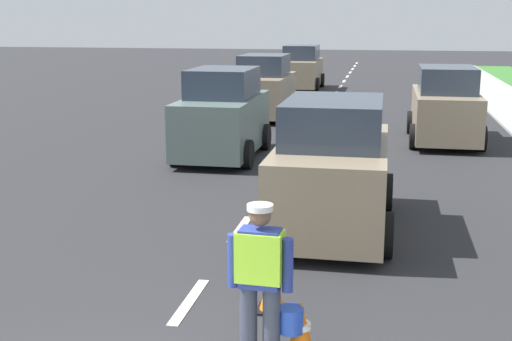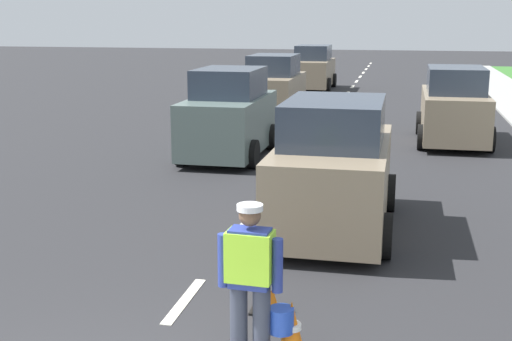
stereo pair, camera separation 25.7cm
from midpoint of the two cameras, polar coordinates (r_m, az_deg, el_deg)
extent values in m
plane|color=#28282B|center=(26.16, 6.90, 5.12)|extent=(96.00, 96.00, 0.00)
cube|color=silver|center=(8.62, -5.16, -10.83)|extent=(0.14, 1.40, 0.01)
cube|color=silver|center=(11.33, -0.63, -4.91)|extent=(0.14, 1.40, 0.01)
cube|color=silver|center=(14.16, 2.09, -1.30)|extent=(0.14, 1.40, 0.01)
cube|color=silver|center=(17.05, 3.88, 1.10)|extent=(0.14, 1.40, 0.01)
cube|color=silver|center=(19.97, 5.15, 2.80)|extent=(0.14, 1.40, 0.01)
cube|color=silver|center=(22.91, 6.11, 4.07)|extent=(0.14, 1.40, 0.01)
cube|color=silver|center=(25.86, 6.84, 5.04)|extent=(0.14, 1.40, 0.01)
cube|color=silver|center=(28.83, 7.43, 5.82)|extent=(0.14, 1.40, 0.01)
cube|color=silver|center=(31.80, 7.90, 6.45)|extent=(0.14, 1.40, 0.01)
cube|color=silver|center=(34.77, 8.30, 6.97)|extent=(0.14, 1.40, 0.01)
cube|color=silver|center=(37.75, 8.64, 7.41)|extent=(0.14, 1.40, 0.01)
cube|color=silver|center=(40.74, 8.92, 7.78)|extent=(0.14, 1.40, 0.01)
cube|color=silver|center=(43.72, 9.17, 8.11)|extent=(0.14, 1.40, 0.01)
cube|color=silver|center=(46.71, 9.39, 8.39)|extent=(0.14, 1.40, 0.01)
cube|color=silver|center=(49.70, 9.58, 8.64)|extent=(0.14, 1.40, 0.01)
cube|color=silver|center=(52.69, 9.75, 8.86)|extent=(0.14, 1.40, 0.01)
cylinder|color=#383D4C|center=(7.07, -0.39, -12.68)|extent=(0.18, 0.18, 0.82)
cylinder|color=#383D4C|center=(7.01, 1.55, -12.91)|extent=(0.18, 0.18, 0.82)
cube|color=navy|center=(6.76, 0.59, -7.36)|extent=(0.41, 0.26, 0.60)
cube|color=#A5EA33|center=(6.76, 0.59, -7.20)|extent=(0.47, 0.31, 0.51)
cylinder|color=navy|center=(6.85, -1.70, -7.54)|extent=(0.11, 0.11, 0.55)
cylinder|color=navy|center=(6.72, 2.92, -7.97)|extent=(0.11, 0.11, 0.55)
sphere|color=brown|center=(6.62, 0.60, -3.79)|extent=(0.22, 0.22, 0.22)
cylinder|color=silver|center=(6.60, 0.60, -3.12)|extent=(0.26, 0.26, 0.06)
cylinder|color=#2347B7|center=(7.05, 3.20, -12.43)|extent=(0.26, 0.26, 0.26)
cone|color=orange|center=(7.14, 4.06, -13.13)|extent=(0.30, 0.30, 0.61)
cylinder|color=white|center=(7.12, 4.07, -12.91)|extent=(0.20, 0.20, 0.06)
cube|color=black|center=(8.32, 1.77, -11.60)|extent=(0.36, 0.36, 0.03)
cone|color=orange|center=(8.21, 1.79, -9.81)|extent=(0.30, 0.30, 0.53)
cylinder|color=white|center=(8.20, 1.79, -9.64)|extent=(0.20, 0.20, 0.06)
cube|color=gray|center=(11.23, 7.19, -0.83)|extent=(1.73, 4.07, 1.29)
cube|color=#2D3847|center=(10.94, 7.28, 4.11)|extent=(1.52, 2.24, 0.70)
cylinder|color=black|center=(12.67, 3.67, -1.45)|extent=(0.22, 0.68, 0.68)
cylinder|color=black|center=(12.54, 11.68, -1.85)|extent=(0.22, 0.68, 0.68)
cylinder|color=black|center=(10.27, 1.53, -4.84)|extent=(0.22, 0.68, 0.68)
cylinder|color=black|center=(10.11, 11.46, -5.39)|extent=(0.22, 0.68, 0.68)
cube|color=gray|center=(23.71, 1.76, 6.43)|extent=(1.74, 3.92, 1.29)
cube|color=#2D3847|center=(23.71, 1.82, 8.85)|extent=(1.53, 2.16, 0.70)
cylinder|color=black|center=(22.43, 3.42, 4.80)|extent=(0.22, 0.68, 0.68)
cylinder|color=black|center=(22.77, -1.02, 4.94)|extent=(0.22, 0.68, 0.68)
cylinder|color=black|center=(24.81, 4.29, 5.55)|extent=(0.22, 0.68, 0.68)
cylinder|color=black|center=(25.12, 0.26, 5.68)|extent=(0.22, 0.68, 0.68)
cube|color=gray|center=(19.76, 16.60, 4.54)|extent=(1.69, 4.09, 1.23)
cube|color=#2D3847|center=(19.55, 16.81, 7.29)|extent=(1.48, 2.25, 0.70)
cylinder|color=black|center=(21.03, 13.94, 3.91)|extent=(0.22, 0.68, 0.68)
cylinder|color=black|center=(21.16, 18.62, 3.66)|extent=(0.22, 0.68, 0.68)
cylinder|color=black|center=(18.53, 14.12, 2.74)|extent=(0.22, 0.68, 0.68)
cylinder|color=black|center=(18.67, 19.42, 2.47)|extent=(0.22, 0.68, 0.68)
cube|color=slate|center=(16.97, -1.86, 3.95)|extent=(1.70, 3.83, 1.33)
cube|color=#2D3847|center=(16.94, -1.80, 7.39)|extent=(1.50, 2.11, 0.70)
cylinder|color=black|center=(15.72, 0.19, 1.38)|extent=(0.22, 0.68, 0.68)
cylinder|color=black|center=(16.17, -5.87, 1.63)|extent=(0.22, 0.68, 0.68)
cylinder|color=black|center=(18.01, 1.77, 2.84)|extent=(0.22, 0.68, 0.68)
cylinder|color=black|center=(18.41, -3.58, 3.04)|extent=(0.22, 0.68, 0.68)
cube|color=gray|center=(33.34, 5.02, 8.17)|extent=(1.75, 4.09, 1.23)
cube|color=#2D3847|center=(33.38, 5.07, 9.84)|extent=(1.54, 2.25, 0.70)
cylinder|color=black|center=(32.02, 6.31, 7.14)|extent=(0.22, 0.68, 0.68)
cylinder|color=black|center=(32.26, 3.12, 7.24)|extent=(0.22, 0.68, 0.68)
cylinder|color=black|center=(34.53, 6.76, 7.53)|extent=(0.22, 0.68, 0.68)
cylinder|color=black|center=(34.75, 3.80, 7.63)|extent=(0.22, 0.68, 0.68)
camera|label=1|loc=(0.13, -89.31, 0.16)|focal=47.65mm
camera|label=2|loc=(0.13, 90.69, -0.16)|focal=47.65mm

